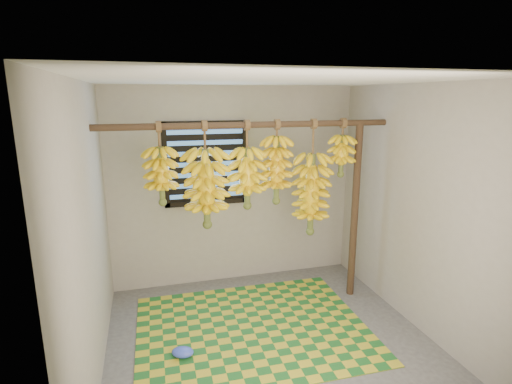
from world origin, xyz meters
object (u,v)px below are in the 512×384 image
object	(u,v)px
banana_bunch_b	(206,188)
plastic_bag	(183,352)
banana_bunch_c	(247,178)
banana_bunch_d	(276,170)
banana_bunch_a	(161,176)
support_post	(355,212)
banana_bunch_f	(341,156)
woven_mat	(252,328)
banana_bunch_e	(311,194)

from	to	relation	value
banana_bunch_b	plastic_bag	bearing A→B (deg)	-118.02
banana_bunch_c	banana_bunch_d	distance (m)	0.32
plastic_bag	banana_bunch_d	size ratio (longest dim) A/B	0.23
plastic_bag	banana_bunch_a	distance (m)	1.63
banana_bunch_a	banana_bunch_c	xyz separation A→B (m)	(0.85, 0.00, -0.07)
support_post	banana_bunch_c	size ratio (longest dim) A/B	2.24
banana_bunch_f	banana_bunch_d	bearing A→B (deg)	180.00
woven_mat	banana_bunch_b	size ratio (longest dim) A/B	2.12
woven_mat	banana_bunch_f	bearing A→B (deg)	19.92
woven_mat	banana_bunch_e	world-z (taller)	banana_bunch_e
banana_bunch_d	banana_bunch_f	bearing A→B (deg)	-0.00
banana_bunch_b	support_post	bearing A→B (deg)	-0.00
banana_bunch_a	banana_bunch_d	bearing A→B (deg)	0.00
support_post	banana_bunch_c	xyz separation A→B (m)	(-1.25, 0.00, 0.47)
banana_bunch_a	banana_bunch_d	size ratio (longest dim) A/B	0.92
banana_bunch_c	banana_bunch_e	xyz separation A→B (m)	(0.71, 0.00, -0.22)
banana_bunch_c	banana_bunch_b	bearing A→B (deg)	180.00
support_post	woven_mat	bearing A→B (deg)	-162.94
banana_bunch_b	banana_bunch_c	bearing A→B (deg)	0.00
plastic_bag	banana_bunch_b	distance (m)	1.53
support_post	plastic_bag	world-z (taller)	support_post
banana_bunch_e	woven_mat	bearing A→B (deg)	-152.47
banana_bunch_e	banana_bunch_d	bearing A→B (deg)	180.00
banana_bunch_a	plastic_bag	bearing A→B (deg)	-83.54
banana_bunch_b	banana_bunch_f	size ratio (longest dim) A/B	1.71
banana_bunch_e	banana_bunch_a	bearing A→B (deg)	180.00
support_post	plastic_bag	size ratio (longest dim) A/B	10.02
woven_mat	banana_bunch_d	size ratio (longest dim) A/B	2.60
support_post	banana_bunch_e	bearing A→B (deg)	180.00
banana_bunch_c	support_post	bearing A→B (deg)	-0.00
banana_bunch_c	banana_bunch_f	size ratio (longest dim) A/B	1.44
woven_mat	banana_bunch_f	xyz separation A→B (m)	(1.11, 0.40, 1.65)
woven_mat	banana_bunch_d	xyz separation A→B (m)	(0.37, 0.40, 1.53)
banana_bunch_a	banana_bunch_f	size ratio (longest dim) A/B	1.29
banana_bunch_d	banana_bunch_c	bearing A→B (deg)	180.00
support_post	banana_bunch_f	world-z (taller)	banana_bunch_f
plastic_bag	banana_bunch_c	size ratio (longest dim) A/B	0.22
banana_bunch_c	banana_bunch_d	size ratio (longest dim) A/B	1.03
banana_bunch_c	banana_bunch_d	world-z (taller)	same
banana_bunch_d	woven_mat	bearing A→B (deg)	-132.66
woven_mat	support_post	bearing A→B (deg)	17.06
banana_bunch_b	banana_bunch_d	bearing A→B (deg)	0.00
support_post	banana_bunch_f	distance (m)	0.68
woven_mat	plastic_bag	bearing A→B (deg)	-159.82
banana_bunch_d	plastic_bag	bearing A→B (deg)	-148.57
plastic_bag	banana_bunch_e	size ratio (longest dim) A/B	0.16
banana_bunch_e	banana_bunch_f	world-z (taller)	same
banana_bunch_a	banana_bunch_e	bearing A→B (deg)	0.00
plastic_bag	banana_bunch_d	world-z (taller)	banana_bunch_d
banana_bunch_c	banana_bunch_e	size ratio (longest dim) A/B	0.72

